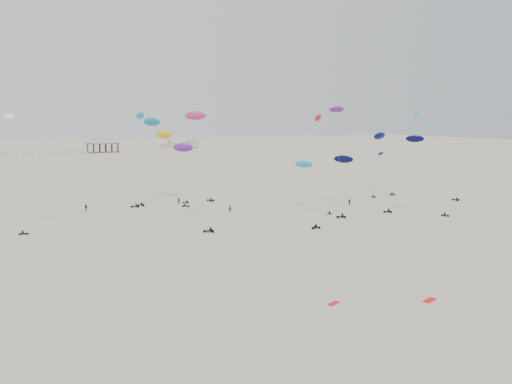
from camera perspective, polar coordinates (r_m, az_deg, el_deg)
name	(u,v)px	position (r m, az deg, el deg)	size (l,w,h in m)	color
ground_plane	(158,173)	(212.86, -11.15, 2.13)	(900.00, 900.00, 0.00)	#C0B398
pavilion_main	(103,146)	(359.82, -17.11, 5.02)	(21.00, 13.00, 9.80)	brown
pavilion_small	(191,144)	(400.90, -7.40, 5.49)	(9.00, 7.00, 8.00)	brown
pier_fence	(20,153)	(359.72, -25.39, 4.04)	(80.20, 0.20, 1.50)	black
rig_0	(422,155)	(120.86, 18.40, 3.99)	(8.78, 7.62, 18.92)	black
rig_1	(386,171)	(159.41, 14.62, 2.31)	(8.30, 16.68, 18.21)	black
rig_2	(338,143)	(121.31, 9.37, 5.59)	(8.36, 13.81, 26.53)	black
rig_3	(307,170)	(123.21, 5.89, 2.46)	(5.57, 12.46, 13.63)	black
rig_4	(150,133)	(137.30, -12.00, 6.63)	(7.97, 11.50, 23.13)	black
rig_5	(13,148)	(108.10, -26.06, 4.54)	(4.15, 7.46, 23.31)	black
rig_6	(423,129)	(150.41, 18.59, 6.83)	(8.66, 15.64, 26.13)	black
rig_7	(189,167)	(107.66, -7.64, 2.90)	(4.80, 17.51, 20.82)	black
rig_8	(352,169)	(126.68, 10.88, 2.65)	(9.53, 14.40, 16.34)	black
rig_9	(317,159)	(105.24, 7.00, 3.81)	(6.78, 9.50, 23.33)	black
rig_10	(166,142)	(137.41, -10.27, 5.68)	(7.76, 9.67, 19.65)	black
rig_11	(169,150)	(137.80, -9.88, 4.74)	(6.21, 16.36, 18.95)	black
rig_12	(197,126)	(144.68, -6.71, 7.48)	(6.46, 15.54, 25.58)	black
rig_13	(379,141)	(147.62, 13.87, 5.65)	(6.11, 4.65, 18.83)	black
rig_14	(139,140)	(133.40, -13.25, 5.83)	(5.85, 9.42, 24.24)	black
spectator_0	(230,212)	(120.37, -2.99, -2.30)	(0.70, 0.48, 1.93)	black
spectator_1	(350,205)	(132.57, 10.64, -1.46)	(0.93, 0.54, 1.91)	black
spectator_2	(86,211)	(128.40, -18.85, -2.07)	(1.19, 0.64, 2.02)	black
spectator_3	(179,204)	(134.00, -8.81, -1.31)	(0.68, 0.47, 1.88)	black
grounded_kite_a	(430,300)	(66.12, 19.24, -11.63)	(2.20, 0.90, 0.08)	red
grounded_kite_b	(334,304)	(62.29, 8.86, -12.50)	(1.80, 0.70, 0.07)	red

